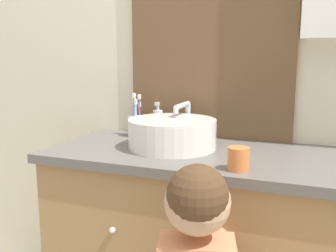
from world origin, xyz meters
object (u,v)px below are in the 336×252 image
Objects in this scene: toothbrush_holder at (137,125)px; drinking_cup at (238,159)px; soap_dispenser at (158,123)px; sink_basin at (173,133)px.

toothbrush_holder is 2.64× the size of drinking_cup.
toothbrush_holder reaches higher than drinking_cup.
toothbrush_holder is 1.25× the size of soap_dispenser.
toothbrush_holder is 0.65m from drinking_cup.
sink_basin is 0.23m from soap_dispenser.
soap_dispenser is at bearing 23.25° from toothbrush_holder.
soap_dispenser is 2.11× the size of drinking_cup.
soap_dispenser is at bearing 137.93° from drinking_cup.
toothbrush_holder reaches higher than sink_basin.
drinking_cup is at bearing -34.29° from toothbrush_holder.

